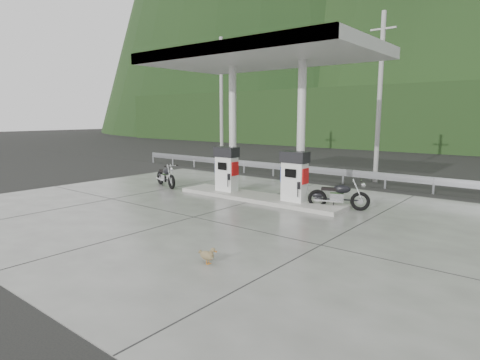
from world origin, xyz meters
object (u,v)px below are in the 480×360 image
Objects in this scene: gas_pump_left at (227,169)px; motorcycle_right at (339,196)px; gas_pump_right at (294,176)px; motorcycle_left at (166,177)px; duck at (207,256)px.

motorcycle_right is (4.72, 0.43, -0.59)m from gas_pump_left.
gas_pump_left is at bearing 180.00° from gas_pump_right.
motorcycle_left is at bearing 164.00° from motorcycle_right.
gas_pump_left is 4.78m from motorcycle_right.
duck is (4.73, -6.19, -0.88)m from gas_pump_left.
gas_pump_right reaches higher than motorcycle_right.
gas_pump_right is 0.93× the size of motorcycle_left.
duck is (0.00, -6.62, -0.29)m from motorcycle_right.
gas_pump_right is at bearing 23.17° from motorcycle_left.
duck is at bearing -52.65° from gas_pump_left.
gas_pump_left is 7.84m from duck.
motorcycle_left is (-6.57, -0.33, -0.59)m from gas_pump_right.
gas_pump_left is 0.92× the size of motorcycle_right.
motorcycle_right reaches higher than motorcycle_left.
gas_pump_left is 0.93× the size of motorcycle_left.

